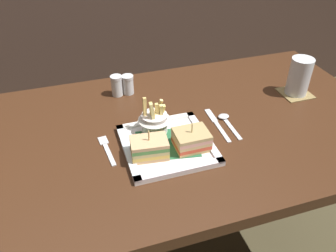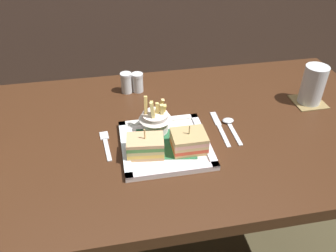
# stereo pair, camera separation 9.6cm
# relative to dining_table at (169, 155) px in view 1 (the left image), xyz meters

# --- Properties ---
(dining_table) EXTENTS (1.38, 0.74, 0.72)m
(dining_table) POSITION_rel_dining_table_xyz_m (0.00, 0.00, 0.00)
(dining_table) COLOR #412514
(dining_table) RESTS_ON ground_plane
(square_plate) EXTENTS (0.24, 0.24, 0.02)m
(square_plate) POSITION_rel_dining_table_xyz_m (-0.03, -0.08, 0.11)
(square_plate) COLOR white
(square_plate) RESTS_ON dining_table
(sandwich_half_left) EXTENTS (0.10, 0.08, 0.08)m
(sandwich_half_left) POSITION_rel_dining_table_xyz_m (-0.09, -0.11, 0.14)
(sandwich_half_left) COLOR tan
(sandwich_half_left) RESTS_ON square_plate
(sandwich_half_right) EXTENTS (0.09, 0.08, 0.08)m
(sandwich_half_right) POSITION_rel_dining_table_xyz_m (0.03, -0.11, 0.14)
(sandwich_half_right) COLOR tan
(sandwich_half_right) RESTS_ON square_plate
(fries_cup) EXTENTS (0.09, 0.09, 0.11)m
(fries_cup) POSITION_rel_dining_table_xyz_m (-0.05, -0.01, 0.16)
(fries_cup) COLOR silver
(fries_cup) RESTS_ON square_plate
(drink_coaster) EXTENTS (0.10, 0.10, 0.00)m
(drink_coaster) POSITION_rel_dining_table_xyz_m (0.48, 0.06, 0.11)
(drink_coaster) COLOR olive
(drink_coaster) RESTS_ON dining_table
(water_glass) EXTENTS (0.07, 0.07, 0.13)m
(water_glass) POSITION_rel_dining_table_xyz_m (0.48, 0.06, 0.16)
(water_glass) COLOR silver
(water_glass) RESTS_ON dining_table
(fork) EXTENTS (0.03, 0.13, 0.00)m
(fork) POSITION_rel_dining_table_xyz_m (-0.19, -0.04, 0.11)
(fork) COLOR silver
(fork) RESTS_ON dining_table
(knife) EXTENTS (0.02, 0.18, 0.00)m
(knife) POSITION_rel_dining_table_xyz_m (0.15, -0.02, 0.11)
(knife) COLOR silver
(knife) RESTS_ON dining_table
(spoon) EXTENTS (0.04, 0.13, 0.01)m
(spoon) POSITION_rel_dining_table_xyz_m (0.18, -0.01, 0.11)
(spoon) COLOR silver
(spoon) RESTS_ON dining_table
(salt_shaker) EXTENTS (0.04, 0.04, 0.07)m
(salt_shaker) POSITION_rel_dining_table_xyz_m (-0.11, 0.24, 0.14)
(salt_shaker) COLOR silver
(salt_shaker) RESTS_ON dining_table
(pepper_shaker) EXTENTS (0.04, 0.04, 0.07)m
(pepper_shaker) POSITION_rel_dining_table_xyz_m (-0.07, 0.24, 0.13)
(pepper_shaker) COLOR silver
(pepper_shaker) RESTS_ON dining_table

